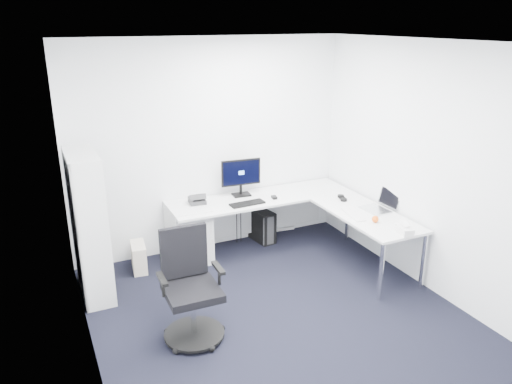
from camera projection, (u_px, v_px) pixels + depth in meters
name	position (u px, v px, depth m)	size (l,w,h in m)	color
ground	(287.00, 325.00, 4.97)	(4.20, 4.20, 0.00)	black
ceiling	(293.00, 43.00, 4.09)	(4.20, 4.20, 0.00)	white
wall_back	(210.00, 147.00, 6.33)	(3.60, 0.02, 2.70)	white
wall_front	(473.00, 315.00, 2.73)	(3.60, 0.02, 2.70)	white
wall_left	(83.00, 231.00, 3.81)	(0.02, 4.20, 2.70)	white
wall_right	(440.00, 173.00, 5.25)	(0.02, 4.20, 2.70)	white
l_desk	(273.00, 232.00, 6.28)	(2.42, 1.36, 0.71)	silver
drawer_pedestal	(189.00, 233.00, 6.23)	(0.47, 0.58, 0.72)	silver
bookshelf	(89.00, 226.00, 5.31)	(0.31, 0.80, 1.60)	silver
task_chair	(192.00, 289.00, 4.59)	(0.60, 0.60, 1.07)	black
black_pc_tower	(261.00, 225.00, 6.82)	(0.20, 0.44, 0.43)	black
beige_pc_tower	(139.00, 257.00, 6.01)	(0.16, 0.36, 0.34)	beige
power_strip	(282.00, 229.00, 7.19)	(0.36, 0.06, 0.04)	silver
monitor	(241.00, 177.00, 6.42)	(0.52, 0.17, 0.50)	black
black_keyboard	(247.00, 204.00, 6.19)	(0.44, 0.16, 0.02)	black
mouse	(274.00, 197.00, 6.39)	(0.06, 0.10, 0.03)	black
desk_phone	(197.00, 199.00, 6.18)	(0.20, 0.20, 0.14)	#2D2E30
laptop	(376.00, 201.00, 5.95)	(0.35, 0.34, 0.25)	silver
white_keyboard	(353.00, 214.00, 5.85)	(0.12, 0.43, 0.01)	silver
headphones	(342.00, 197.00, 6.36)	(0.13, 0.20, 0.05)	black
orange_fruit	(375.00, 219.00, 5.63)	(0.08, 0.08, 0.08)	#E85B14
tissue_box	(404.00, 230.00, 5.34)	(0.12, 0.22, 0.08)	silver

